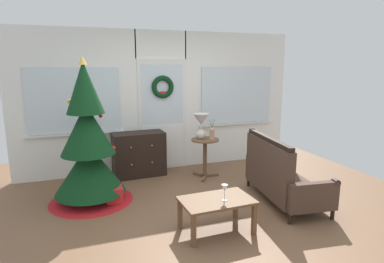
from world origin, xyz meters
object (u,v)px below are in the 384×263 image
Objects in this scene: side_table at (205,150)px; coffee_table at (217,204)px; settee_sofa at (280,176)px; table_lamp at (201,123)px; flower_vase at (212,133)px; wine_glass at (225,189)px; dresser_cabinet at (139,154)px; gift_box at (114,195)px; christmas_tree at (88,150)px.

coffee_table is (-0.57, -1.80, -0.15)m from side_table.
table_lamp is (-0.68, 1.36, 0.60)m from settee_sofa.
flower_vase is 1.93m from coffee_table.
wine_glass reaches higher than coffee_table.
side_table is 0.49m from table_lamp.
settee_sofa is 7.81× the size of wine_glass.
dresser_cabinet is 3.83× the size of gift_box.
settee_sofa is 1.43m from flower_vase.
side_table is 1.56× the size of table_lamp.
gift_box is at bearing -157.83° from table_lamp.
dresser_cabinet reaches higher than side_table.
christmas_tree reaches higher than side_table.
side_table is at bearing 149.04° from flower_vase.
settee_sofa reaches higher than coffee_table.
table_lamp reaches higher than settee_sofa.
flower_vase is 0.41× the size of coffee_table.
table_lamp is 0.25m from flower_vase.
flower_vase is 1.79× the size of wine_glass.
table_lamp is at bearing 74.40° from coffee_table.
christmas_tree is at bearing 160.11° from settee_sofa.
dresser_cabinet reaches higher than coffee_table.
coffee_table is 0.22m from wine_glass.
coffee_table reaches higher than gift_box.
christmas_tree is 1.93m from table_lamp.
side_table is 3.53× the size of wine_glass.
settee_sofa is at bearing -67.31° from flower_vase.
side_table reaches higher than gift_box.
christmas_tree reaches higher than gift_box.
side_table is (1.06, -0.49, 0.10)m from dresser_cabinet.
christmas_tree is 2.40× the size of coffee_table.
settee_sofa is 4.35× the size of flower_vase.
coffee_table is at bearing -111.16° from flower_vase.
christmas_tree is 8.61× the size of gift_box.
dresser_cabinet is 0.60× the size of settee_sofa.
coffee_table is (-1.20, -0.49, -0.04)m from settee_sofa.
coffee_table is (1.36, -1.41, -0.42)m from christmas_tree.
coffee_table is at bearing -157.88° from settee_sofa.
wine_glass is (-0.61, -1.81, -0.26)m from flower_vase.
wine_glass is (1.42, -1.48, -0.22)m from christmas_tree.
side_table is 0.80× the size of coffee_table.
settee_sofa is at bearing -19.89° from christmas_tree.
wine_glass is at bearing -105.18° from side_table.
wine_glass is at bearing -43.50° from coffee_table.
table_lamp reaches higher than coffee_table.
side_table reaches higher than coffee_table.
dresser_cabinet is at bearing 155.18° from side_table.
christmas_tree reaches higher than dresser_cabinet.
flower_vase is (0.10, -0.06, 0.32)m from side_table.
dresser_cabinet is at bearing 102.05° from coffee_table.
settee_sofa is 2.38m from gift_box.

